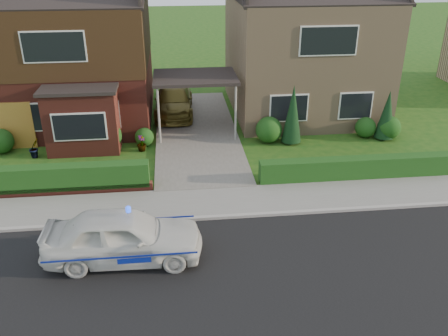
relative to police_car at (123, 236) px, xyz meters
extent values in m
plane|color=#194B14|center=(2.64, -1.20, -0.76)|extent=(120.00, 120.00, 0.00)
cube|color=black|center=(2.64, -1.20, -0.76)|extent=(60.00, 6.00, 0.02)
cube|color=#9E9993|center=(2.64, 1.85, -0.70)|extent=(60.00, 0.16, 0.12)
cube|color=slate|center=(2.64, 2.90, -0.71)|extent=(60.00, 2.00, 0.10)
cube|color=#666059|center=(2.64, 9.80, -0.70)|extent=(3.80, 12.00, 0.12)
cube|color=maroon|center=(-3.16, 12.80, 2.14)|extent=(7.20, 8.00, 5.80)
cube|color=white|center=(-4.74, 8.78, 0.64)|extent=(1.80, 0.08, 1.30)
cube|color=white|center=(-1.57, 8.78, 0.64)|extent=(1.60, 0.08, 1.30)
cube|color=white|center=(-3.16, 8.78, 3.64)|extent=(2.60, 0.08, 1.30)
cube|color=black|center=(-3.16, 12.80, 3.59)|extent=(7.26, 8.06, 2.90)
cube|color=maroon|center=(-2.29, 8.10, 0.59)|extent=(3.00, 1.40, 2.70)
cube|color=black|center=(-2.29, 8.10, 2.01)|extent=(3.20, 1.60, 0.14)
cube|color=tan|center=(8.44, 12.80, 2.14)|extent=(7.20, 8.00, 5.80)
cube|color=white|center=(6.86, 8.78, 0.64)|extent=(1.80, 0.08, 1.30)
cube|color=white|center=(10.03, 8.78, 0.64)|extent=(1.60, 0.08, 1.30)
cube|color=white|center=(8.44, 8.78, 3.64)|extent=(2.60, 0.08, 1.30)
cube|color=black|center=(2.64, 9.80, 1.94)|extent=(3.80, 3.00, 0.14)
cylinder|color=gray|center=(0.94, 8.40, 0.59)|extent=(0.10, 0.10, 2.70)
cylinder|color=gray|center=(4.34, 8.40, 0.59)|extent=(0.10, 0.10, 2.70)
cube|color=olive|center=(-5.60, 8.76, 0.29)|extent=(2.20, 0.10, 2.10)
cube|color=maroon|center=(-3.16, 4.10, -0.58)|extent=(7.70, 0.25, 0.36)
cube|color=#173E13|center=(-3.16, 4.25, -0.76)|extent=(7.50, 0.55, 0.90)
cube|color=#173E13|center=(8.44, 4.15, -0.76)|extent=(7.50, 0.55, 0.80)
sphere|color=#173E13|center=(-5.86, 8.30, -0.22)|extent=(1.08, 1.08, 1.08)
sphere|color=#173E13|center=(-1.36, 8.10, -0.10)|extent=(1.32, 1.32, 1.32)
sphere|color=#173E13|center=(0.24, 8.40, -0.34)|extent=(0.84, 0.84, 0.84)
sphere|color=#173E13|center=(5.84, 8.20, -0.16)|extent=(1.20, 1.20, 1.20)
sphere|color=#173E13|center=(10.44, 8.30, -0.28)|extent=(0.96, 0.96, 0.96)
sphere|color=#173E13|center=(11.44, 8.00, -0.22)|extent=(1.08, 1.08, 1.08)
cone|color=black|center=(6.84, 8.00, 0.54)|extent=(0.90, 0.90, 2.60)
cone|color=black|center=(11.24, 8.00, 0.34)|extent=(0.90, 0.90, 2.20)
imported|color=silver|center=(0.00, 0.00, 0.00)|extent=(1.95, 4.53, 1.52)
sphere|color=#193FF2|center=(0.22, 0.00, 0.84)|extent=(0.17, 0.17, 0.17)
cube|color=navy|center=(0.00, -0.90, -0.06)|extent=(4.11, 0.02, 0.05)
cube|color=navy|center=(0.00, 0.90, -0.06)|extent=(4.11, 0.01, 0.05)
ellipsoid|color=black|center=(-1.25, -0.10, 0.29)|extent=(0.22, 0.17, 0.21)
sphere|color=white|center=(-1.24, -0.16, 0.28)|extent=(0.11, 0.11, 0.11)
sphere|color=black|center=(-1.23, -0.12, 0.43)|extent=(0.13, 0.13, 0.13)
cone|color=black|center=(-1.28, -0.11, 0.50)|extent=(0.04, 0.04, 0.05)
cone|color=black|center=(-1.19, -0.11, 0.50)|extent=(0.04, 0.04, 0.05)
imported|color=brown|center=(1.64, 12.33, 0.05)|extent=(2.09, 4.80, 1.38)
imported|color=gray|center=(-4.32, 7.63, -0.35)|extent=(0.59, 0.56, 0.83)
imported|color=gray|center=(0.14, 7.80, -0.41)|extent=(0.50, 0.50, 0.70)
camera|label=1|loc=(1.59, -11.50, 7.58)|focal=38.00mm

